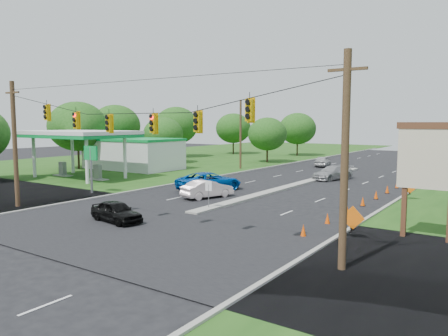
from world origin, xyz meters
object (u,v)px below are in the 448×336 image
Objects in this scene: white_sedan at (207,189)px; blue_pickup at (209,181)px; black_sedan at (116,212)px; pylon_sign at (436,164)px; gas_station at (125,150)px.

blue_pickup is at bearing -38.18° from white_sedan.
black_sedan is 13.58m from blue_pickup.
black_sedan is 10.22m from white_sedan.
blue_pickup is at bearing 160.62° from pylon_sign.
white_sedan is (-17.35, 3.73, -3.28)m from pylon_sign.
pylon_sign is (37.95, -14.05, 1.42)m from gas_station.
gas_station is 3.22× the size of pylon_sign.
gas_station is 19.97m from blue_pickup.
pylon_sign reaches higher than gas_station.
black_sedan is at bearing 121.24° from blue_pickup.
gas_station is at bearing -8.49° from white_sedan.
pylon_sign is at bearing -174.02° from white_sedan.
blue_pickup reaches higher than white_sedan.
black_sedan is at bearing -44.02° from gas_station.
white_sedan is (20.61, -10.32, -1.85)m from gas_station.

